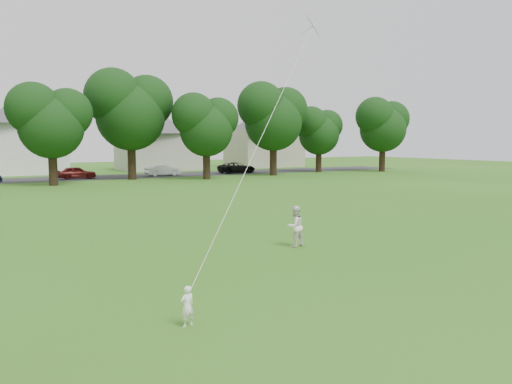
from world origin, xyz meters
TOP-DOWN VIEW (x-y plane):
  - ground at (0.00, 0.00)m, footprint 160.00×160.00m
  - street at (0.00, 42.00)m, footprint 90.00×7.00m
  - toddler at (-2.32, -1.16)m, footprint 0.35×0.26m
  - older_boy at (4.00, 4.06)m, footprint 0.78×0.64m
  - kite at (1.73, 2.16)m, footprint 4.55×3.84m
  - tree_row at (4.35, 36.08)m, footprint 80.20×9.24m
  - parked_cars at (-3.10, 41.00)m, footprint 54.69×2.64m
  - house_row at (0.90, 52.00)m, footprint 77.41×13.98m

SIDE VIEW (x-z plane):
  - ground at x=0.00m, z-range 0.00..0.00m
  - street at x=0.00m, z-range 0.00..0.01m
  - toddler at x=-2.32m, z-range 0.00..0.85m
  - parked_cars at x=-3.10m, z-range 0.00..1.25m
  - older_boy at x=4.00m, z-range 0.00..1.47m
  - kite at x=1.73m, z-range -2.07..10.85m
  - house_row at x=0.90m, z-range -0.26..10.15m
  - tree_row at x=4.35m, z-range 0.75..11.64m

